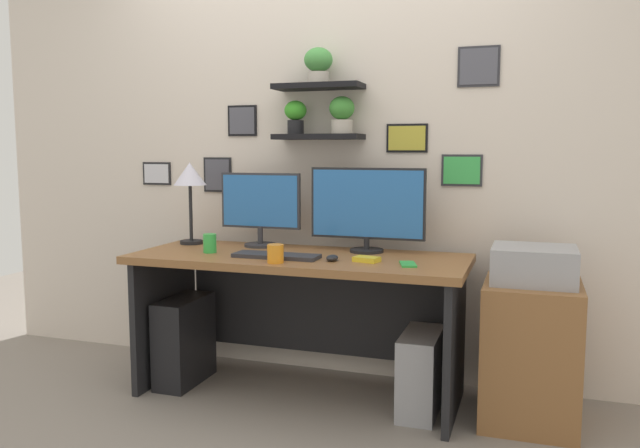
{
  "coord_description": "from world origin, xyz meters",
  "views": [
    {
      "loc": [
        1.14,
        -3.05,
        1.3
      ],
      "look_at": [
        0.1,
        0.05,
        0.91
      ],
      "focal_mm": 35.83,
      "sensor_mm": 36.0,
      "label": 1
    }
  ],
  "objects_px": {
    "desk": "(303,292)",
    "pen_cup": "(210,243)",
    "desk_lamp": "(190,180)",
    "computer_tower_right": "(421,373)",
    "cell_phone": "(408,264)",
    "drawer_cabinet": "(530,352)",
    "computer_tower_left": "(184,340)",
    "printer": "(534,265)",
    "computer_mouse": "(332,258)",
    "monitor_left": "(260,206)",
    "scissors_tray": "(367,259)",
    "monitor_right": "(367,207)",
    "coffee_mug": "(275,254)",
    "keyboard": "(276,256)"
  },
  "relations": [
    {
      "from": "cell_phone",
      "to": "drawer_cabinet",
      "type": "relative_size",
      "value": 0.21
    },
    {
      "from": "keyboard",
      "to": "computer_mouse",
      "type": "xyz_separation_m",
      "value": [
        0.3,
        0.0,
        0.01
      ]
    },
    {
      "from": "desk",
      "to": "computer_mouse",
      "type": "height_order",
      "value": "computer_mouse"
    },
    {
      "from": "desk_lamp",
      "to": "computer_tower_right",
      "type": "xyz_separation_m",
      "value": [
        1.37,
        -0.19,
        -0.92
      ]
    },
    {
      "from": "coffee_mug",
      "to": "scissors_tray",
      "type": "distance_m",
      "value": 0.44
    },
    {
      "from": "coffee_mug",
      "to": "scissors_tray",
      "type": "bearing_deg",
      "value": 22.84
    },
    {
      "from": "computer_tower_left",
      "to": "drawer_cabinet",
      "type": "bearing_deg",
      "value": 2.55
    },
    {
      "from": "coffee_mug",
      "to": "computer_tower_left",
      "type": "relative_size",
      "value": 0.19
    },
    {
      "from": "monitor_left",
      "to": "scissors_tray",
      "type": "distance_m",
      "value": 0.78
    },
    {
      "from": "monitor_right",
      "to": "desk_lamp",
      "type": "relative_size",
      "value": 1.32
    },
    {
      "from": "desk_lamp",
      "to": "pen_cup",
      "type": "distance_m",
      "value": 0.48
    },
    {
      "from": "coffee_mug",
      "to": "scissors_tray",
      "type": "height_order",
      "value": "coffee_mug"
    },
    {
      "from": "cell_phone",
      "to": "pen_cup",
      "type": "xyz_separation_m",
      "value": [
        -1.07,
        0.03,
        0.05
      ]
    },
    {
      "from": "computer_mouse",
      "to": "desk_lamp",
      "type": "bearing_deg",
      "value": 163.24
    },
    {
      "from": "desk_lamp",
      "to": "pen_cup",
      "type": "bearing_deg",
      "value": -44.44
    },
    {
      "from": "desk",
      "to": "pen_cup",
      "type": "bearing_deg",
      "value": -164.51
    },
    {
      "from": "computer_mouse",
      "to": "drawer_cabinet",
      "type": "relative_size",
      "value": 0.13
    },
    {
      "from": "desk",
      "to": "coffee_mug",
      "type": "distance_m",
      "value": 0.4
    },
    {
      "from": "computer_mouse",
      "to": "pen_cup",
      "type": "distance_m",
      "value": 0.69
    },
    {
      "from": "desk",
      "to": "pen_cup",
      "type": "relative_size",
      "value": 17.35
    },
    {
      "from": "monitor_right",
      "to": "computer_tower_left",
      "type": "bearing_deg",
      "value": -165.61
    },
    {
      "from": "monitor_left",
      "to": "printer",
      "type": "xyz_separation_m",
      "value": [
        1.46,
        -0.17,
        -0.22
      ]
    },
    {
      "from": "monitor_right",
      "to": "keyboard",
      "type": "relative_size",
      "value": 1.41
    },
    {
      "from": "monitor_right",
      "to": "computer_mouse",
      "type": "xyz_separation_m",
      "value": [
        -0.09,
        -0.33,
        -0.22
      ]
    },
    {
      "from": "monitor_left",
      "to": "scissors_tray",
      "type": "xyz_separation_m",
      "value": [
        0.69,
        -0.29,
        -0.21
      ]
    },
    {
      "from": "printer",
      "to": "pen_cup",
      "type": "bearing_deg",
      "value": -175.67
    },
    {
      "from": "drawer_cabinet",
      "to": "scissors_tray",
      "type": "bearing_deg",
      "value": -170.88
    },
    {
      "from": "printer",
      "to": "computer_tower_left",
      "type": "xyz_separation_m",
      "value": [
        -1.82,
        -0.08,
        -0.52
      ]
    },
    {
      "from": "pen_cup",
      "to": "printer",
      "type": "xyz_separation_m",
      "value": [
        1.63,
        0.12,
        -0.04
      ]
    },
    {
      "from": "scissors_tray",
      "to": "computer_tower_left",
      "type": "height_order",
      "value": "scissors_tray"
    },
    {
      "from": "desk",
      "to": "printer",
      "type": "height_order",
      "value": "printer"
    },
    {
      "from": "coffee_mug",
      "to": "computer_tower_right",
      "type": "distance_m",
      "value": 0.93
    },
    {
      "from": "desk",
      "to": "computer_tower_right",
      "type": "xyz_separation_m",
      "value": [
        0.65,
        -0.07,
        -0.34
      ]
    },
    {
      "from": "cell_phone",
      "to": "computer_tower_left",
      "type": "relative_size",
      "value": 0.29
    },
    {
      "from": "computer_mouse",
      "to": "cell_phone",
      "type": "distance_m",
      "value": 0.38
    },
    {
      "from": "desk_lamp",
      "to": "printer",
      "type": "height_order",
      "value": "desk_lamp"
    },
    {
      "from": "desk",
      "to": "monitor_left",
      "type": "xyz_separation_m",
      "value": [
        -0.31,
        0.16,
        0.43
      ]
    },
    {
      "from": "monitor_left",
      "to": "monitor_right",
      "type": "relative_size",
      "value": 0.76
    },
    {
      "from": "cell_phone",
      "to": "drawer_cabinet",
      "type": "bearing_deg",
      "value": -1.55
    },
    {
      "from": "monitor_left",
      "to": "drawer_cabinet",
      "type": "xyz_separation_m",
      "value": [
        1.46,
        -0.17,
        -0.64
      ]
    },
    {
      "from": "desk_lamp",
      "to": "computer_tower_right",
      "type": "distance_m",
      "value": 1.67
    },
    {
      "from": "cell_phone",
      "to": "computer_tower_left",
      "type": "bearing_deg",
      "value": 159.59
    },
    {
      "from": "desk_lamp",
      "to": "pen_cup",
      "type": "xyz_separation_m",
      "value": [
        0.25,
        -0.25,
        -0.32
      ]
    },
    {
      "from": "scissors_tray",
      "to": "computer_tower_right",
      "type": "height_order",
      "value": "scissors_tray"
    },
    {
      "from": "computer_mouse",
      "to": "computer_tower_right",
      "type": "height_order",
      "value": "computer_mouse"
    },
    {
      "from": "keyboard",
      "to": "computer_tower_left",
      "type": "height_order",
      "value": "keyboard"
    },
    {
      "from": "scissors_tray",
      "to": "computer_tower_left",
      "type": "relative_size",
      "value": 0.25
    },
    {
      "from": "keyboard",
      "to": "coffee_mug",
      "type": "distance_m",
      "value": 0.15
    },
    {
      "from": "monitor_left",
      "to": "desk_lamp",
      "type": "bearing_deg",
      "value": -174.16
    },
    {
      "from": "pen_cup",
      "to": "scissors_tray",
      "type": "xyz_separation_m",
      "value": [
        0.86,
        -0.0,
        -0.04
      ]
    }
  ]
}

